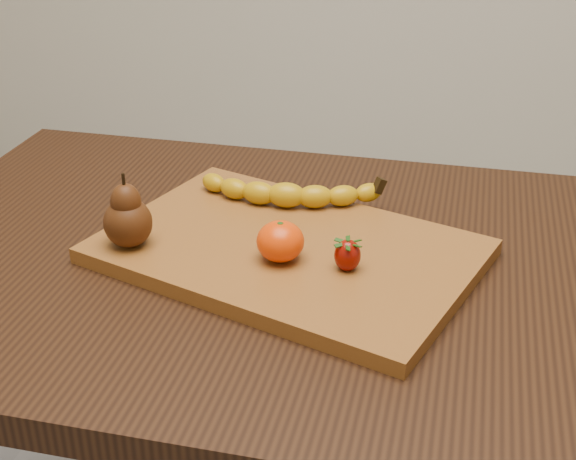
% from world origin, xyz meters
% --- Properties ---
extents(table, '(1.00, 0.70, 0.76)m').
position_xyz_m(table, '(0.00, 0.00, 0.66)').
color(table, black).
rests_on(table, ground).
extents(cutting_board, '(0.52, 0.42, 0.02)m').
position_xyz_m(cutting_board, '(0.03, -0.00, 0.77)').
color(cutting_board, brown).
rests_on(cutting_board, table).
extents(banana, '(0.22, 0.07, 0.03)m').
position_xyz_m(banana, '(0.00, 0.10, 0.80)').
color(banana, '#C09509').
rests_on(banana, cutting_board).
extents(pear, '(0.08, 0.08, 0.09)m').
position_xyz_m(pear, '(-0.16, -0.05, 0.83)').
color(pear, '#43200A').
rests_on(pear, cutting_board).
extents(mandarin, '(0.07, 0.07, 0.05)m').
position_xyz_m(mandarin, '(0.03, -0.04, 0.80)').
color(mandarin, '#EF3D02').
rests_on(mandarin, cutting_board).
extents(strawberry, '(0.04, 0.04, 0.04)m').
position_xyz_m(strawberry, '(0.11, -0.04, 0.80)').
color(strawberry, '#7D0B03').
rests_on(strawberry, cutting_board).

